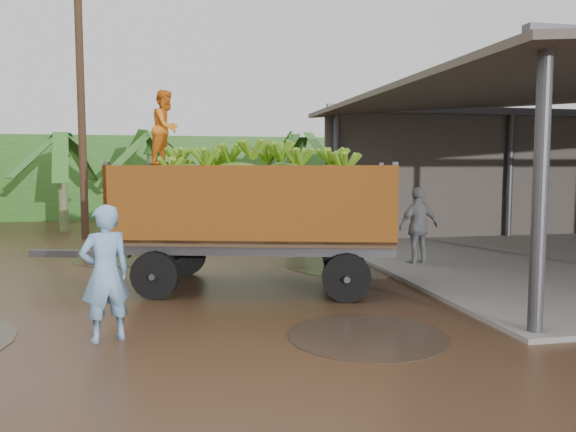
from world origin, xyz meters
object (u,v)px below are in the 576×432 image
at_px(banana_trailer, 256,209).
at_px(man_blue, 105,273).
at_px(man_grey, 418,227).
at_px(utility_pole, 81,100).

xyz_separation_m(banana_trailer, man_blue, (-2.41, -2.86, -0.60)).
relative_size(banana_trailer, man_grey, 3.84).
distance_m(man_blue, man_grey, 7.68).
height_order(banana_trailer, utility_pole, utility_pole).
xyz_separation_m(man_grey, utility_pole, (-8.21, 6.68, 3.43)).
bearing_deg(man_grey, banana_trailer, 5.02).
bearing_deg(utility_pole, banana_trailer, -62.30).
bearing_deg(utility_pole, man_grey, -39.10).
relative_size(man_blue, man_grey, 0.98).
distance_m(man_blue, utility_pole, 11.63).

